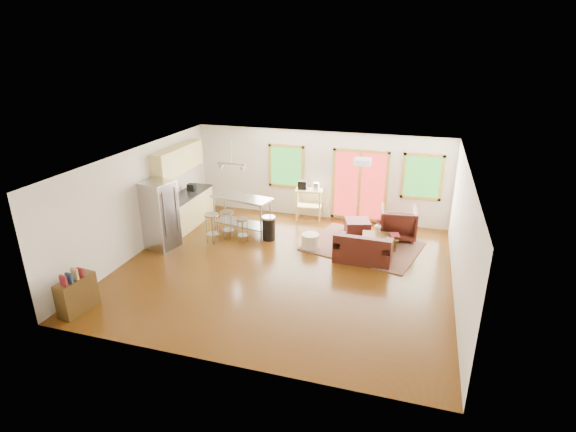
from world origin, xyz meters
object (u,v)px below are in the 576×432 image
(armchair, at_px, (398,221))
(ottoman, at_px, (357,228))
(island, at_px, (242,208))
(kitchen_cart, at_px, (308,193))
(refrigerator, at_px, (160,215))
(rug, at_px, (363,246))
(loveseat, at_px, (363,250))
(coffee_table, at_px, (380,237))

(armchair, distance_m, ottoman, 1.11)
(island, relative_size, kitchen_cart, 1.45)
(kitchen_cart, bearing_deg, island, -135.83)
(armchair, distance_m, island, 4.24)
(ottoman, height_order, refrigerator, refrigerator)
(rug, xyz_separation_m, loveseat, (0.09, -0.81, 0.27))
(loveseat, bearing_deg, coffee_table, 70.68)
(coffee_table, height_order, island, island)
(island, xyz_separation_m, kitchen_cart, (1.50, 1.46, 0.10))
(loveseat, height_order, armchair, armchair)
(ottoman, bearing_deg, coffee_table, -45.12)
(loveseat, height_order, coffee_table, loveseat)
(coffee_table, bearing_deg, island, -179.15)
(rug, distance_m, loveseat, 0.86)
(refrigerator, bearing_deg, kitchen_cart, 55.47)
(armchair, xyz_separation_m, island, (-4.14, -0.87, 0.24))
(armchair, height_order, refrigerator, refrigerator)
(coffee_table, relative_size, ottoman, 1.47)
(rug, distance_m, refrigerator, 5.24)
(island, bearing_deg, kitchen_cart, 44.17)
(armchair, bearing_deg, ottoman, 1.03)
(ottoman, relative_size, refrigerator, 0.37)
(refrigerator, distance_m, island, 2.19)
(rug, relative_size, ottoman, 4.26)
(coffee_table, distance_m, refrigerator, 5.60)
(rug, xyz_separation_m, island, (-3.34, -0.02, 0.70))
(loveseat, distance_m, island, 3.55)
(armchair, bearing_deg, rug, 40.93)
(armchair, height_order, kitchen_cart, kitchen_cart)
(coffee_table, distance_m, island, 3.78)
(loveseat, relative_size, refrigerator, 0.78)
(island, height_order, kitchen_cart, kitchen_cart)
(armchair, height_order, island, island)
(coffee_table, relative_size, kitchen_cart, 0.79)
(island, bearing_deg, refrigerator, -137.37)
(armchair, relative_size, refrigerator, 0.54)
(armchair, xyz_separation_m, kitchen_cart, (-2.64, 0.59, 0.34))
(rug, bearing_deg, refrigerator, -163.16)
(loveseat, xyz_separation_m, armchair, (0.71, 1.66, 0.19))
(ottoman, xyz_separation_m, island, (-3.07, -0.74, 0.50))
(rug, relative_size, coffee_table, 2.90)
(coffee_table, height_order, kitchen_cart, kitchen_cart)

